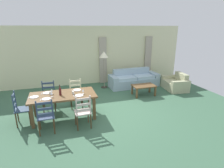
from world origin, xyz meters
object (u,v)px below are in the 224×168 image
dining_chair_far_right (76,93)px  wine_glass_far_left (52,90)px  dining_table (63,97)px  coffee_table (144,87)px  wine_glass_near_left (51,93)px  coffee_cup_secondary (50,93)px  dining_chair_near_left (46,116)px  couch (133,80)px  wine_bottle (60,91)px  standing_lamp (104,57)px  dining_chair_near_right (83,112)px  armchair_upholstered (176,84)px  dining_chair_far_left (49,96)px  coffee_cup_primary (73,93)px  dining_chair_head_west (20,108)px  wine_glass_near_right (83,90)px

dining_chair_far_right → wine_glass_far_left: size_ratio=5.96×
dining_table → coffee_table: (3.17, 1.01, -0.31)m
wine_glass_near_left → coffee_cup_secondary: 0.23m
dining_chair_near_left → couch: 4.76m
wine_bottle → wine_glass_far_left: wine_bottle is taller
wine_glass_far_left → coffee_table: bearing=14.2°
wine_bottle → standing_lamp: (1.96, 2.46, 0.54)m
dining_chair_near_right → wine_glass_far_left: 1.24m
armchair_upholstered → wine_glass_far_left: bearing=-167.8°
dining_chair_near_right → couch: size_ratio=0.42×
dining_chair_far_left → wine_bottle: bearing=-65.1°
dining_chair_near_left → wine_bottle: 0.89m
wine_glass_near_left → wine_glass_far_left: 0.26m
coffee_table → coffee_cup_primary: bearing=-159.2°
coffee_table → standing_lamp: 2.17m
dining_chair_head_west → wine_glass_near_left: 0.95m
coffee_cup_primary → dining_chair_near_right: bearing=-75.7°
dining_chair_near_right → dining_table: bearing=121.9°
dining_chair_near_left → wine_glass_near_left: bearing=74.5°
dining_chair_near_left → dining_chair_head_west: (-0.70, 0.69, 0.00)m
wine_glass_near_left → couch: size_ratio=0.07×
dining_chair_near_right → wine_bottle: (-0.54, 0.71, 0.39)m
wine_glass_near_right → armchair_upholstered: (4.28, 1.38, -0.61)m
coffee_table → dining_table: bearing=-162.2°
wine_glass_far_left → wine_bottle: bearing=-37.0°
dining_chair_near_right → wine_glass_near_right: bearing=79.9°
dining_chair_near_left → wine_glass_near_right: (1.06, 0.61, 0.38)m
dining_table → wine_bottle: 0.22m
dining_table → wine_glass_near_right: (0.58, -0.12, 0.20)m
dining_table → dining_chair_far_right: size_ratio=1.98×
dining_chair_near_left → dining_chair_far_left: size_ratio=1.00×
dining_chair_near_right → wine_glass_far_left: size_ratio=5.96×
standing_lamp → wine_bottle: bearing=-128.6°
dining_table → dining_chair_near_right: size_ratio=1.98×
dining_chair_near_right → dining_chair_near_left: bearing=178.5°
coffee_cup_primary → wine_bottle: bearing=174.9°
wine_bottle → wine_glass_far_left: bearing=143.0°
dining_chair_near_left → armchair_upholstered: 5.70m
coffee_cup_secondary → dining_chair_near_right: bearing=-46.3°
dining_chair_far_left → dining_chair_head_west: size_ratio=1.00×
couch → armchair_upholstered: 1.89m
dining_chair_near_left → wine_bottle: (0.41, 0.69, 0.39)m
dining_chair_far_right → wine_glass_near_left: 1.19m
dining_chair_far_left → couch: bearing=22.0°
coffee_table → wine_glass_far_left: bearing=-165.8°
dining_chair_far_left → couch: (3.67, 1.48, -0.19)m
wine_glass_far_left → armchair_upholstered: (5.17, 1.12, -0.61)m
dining_chair_near_left → dining_chair_far_left: same height
dining_chair_near_left → wine_glass_near_right: size_ratio=5.96×
dining_chair_near_right → coffee_cup_primary: dining_chair_near_right is taller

